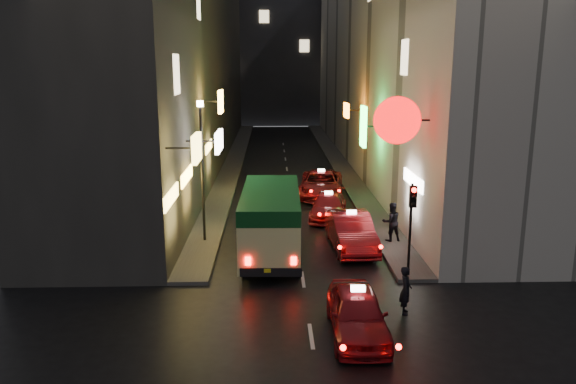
{
  "coord_description": "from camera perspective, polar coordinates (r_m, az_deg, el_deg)",
  "views": [
    {
      "loc": [
        -1.13,
        -11.31,
        7.96
      ],
      "look_at": [
        -0.43,
        13.0,
        2.34
      ],
      "focal_mm": 35.0,
      "sensor_mm": 36.0,
      "label": 1
    }
  ],
  "objects": [
    {
      "name": "sidewalk_left",
      "position": [
        46.1,
        -5.52,
        3.1
      ],
      "size": [
        1.5,
        52.0,
        0.15
      ],
      "primitive_type": "cube",
      "color": "#4C4A47",
      "rests_on": "ground"
    },
    {
      "name": "sidewalk_right",
      "position": [
        46.3,
        5.05,
        3.15
      ],
      "size": [
        1.5,
        52.0,
        0.15
      ],
      "primitive_type": "cube",
      "color": "#4C4A47",
      "rests_on": "ground"
    },
    {
      "name": "taxi_second",
      "position": [
        24.63,
        6.43,
        -3.71
      ],
      "size": [
        2.64,
        5.84,
        1.99
      ],
      "color": "maroon",
      "rests_on": "ground"
    },
    {
      "name": "taxi_far",
      "position": [
        34.09,
        3.38,
        1.02
      ],
      "size": [
        2.98,
        5.85,
        1.96
      ],
      "color": "maroon",
      "rests_on": "ground"
    },
    {
      "name": "building_right",
      "position": [
        46.23,
        10.05,
        14.1
      ],
      "size": [
        8.19,
        52.0,
        18.0
      ],
      "color": "#B9B5A9",
      "rests_on": "ground"
    },
    {
      "name": "lamp_post",
      "position": [
        24.87,
        -8.73,
        3.04
      ],
      "size": [
        0.28,
        0.28,
        6.22
      ],
      "color": "black",
      "rests_on": "sidewalk_left"
    },
    {
      "name": "pedestrian_crossing",
      "position": [
        18.71,
        11.89,
        -9.44
      ],
      "size": [
        0.5,
        0.66,
        1.82
      ],
      "primitive_type": "imported",
      "rotation": [
        0.0,
        0.0,
        1.37
      ],
      "color": "black",
      "rests_on": "ground"
    },
    {
      "name": "building_far",
      "position": [
        77.38,
        -0.84,
        15.26
      ],
      "size": [
        30.0,
        10.0,
        22.0
      ],
      "primitive_type": "cube",
      "color": "#37373C",
      "rests_on": "ground"
    },
    {
      "name": "taxi_third",
      "position": [
        29.47,
        4.14,
        -1.23
      ],
      "size": [
        2.64,
        4.85,
        1.63
      ],
      "color": "maroon",
      "rests_on": "ground"
    },
    {
      "name": "traffic_light",
      "position": [
        21.11,
        12.48,
        -1.79
      ],
      "size": [
        0.26,
        0.43,
        3.5
      ],
      "color": "black",
      "rests_on": "sidewalk_right"
    },
    {
      "name": "building_left",
      "position": [
        45.83,
        -10.59,
        14.09
      ],
      "size": [
        7.57,
        52.0,
        18.0
      ],
      "color": "#383533",
      "rests_on": "ground"
    },
    {
      "name": "minibus",
      "position": [
        23.22,
        -1.76,
        -2.4
      ],
      "size": [
        2.45,
        6.66,
        2.85
      ],
      "color": "#E0DC8C",
      "rests_on": "ground"
    },
    {
      "name": "taxi_near",
      "position": [
        17.14,
        7.06,
        -11.76
      ],
      "size": [
        2.14,
        5.11,
        1.79
      ],
      "color": "maroon",
      "rests_on": "ground"
    },
    {
      "name": "pedestrian_sidewalk",
      "position": [
        25.47,
        10.46,
        -2.73
      ],
      "size": [
        0.83,
        0.61,
        2.0
      ],
      "primitive_type": "imported",
      "rotation": [
        0.0,
        0.0,
        3.34
      ],
      "color": "black",
      "rests_on": "sidewalk_right"
    }
  ]
}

